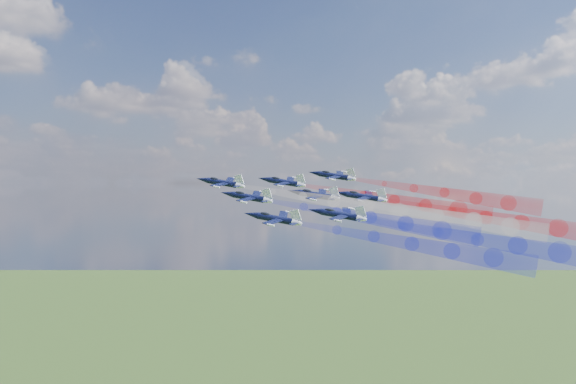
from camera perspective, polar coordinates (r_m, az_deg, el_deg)
jet_lead at (r=157.11m, az=-5.92°, el=0.83°), size 16.83×17.57×7.75m
trail_lead at (r=146.93m, az=4.14°, el=-0.86°), size 30.34×40.44×12.16m
jet_inner_left at (r=146.50m, az=-3.55°, el=-0.47°), size 16.83×17.57×7.75m
trail_inner_left at (r=137.76m, az=7.41°, el=-2.36°), size 30.34×40.44×12.16m
jet_inner_right at (r=163.29m, az=-0.38°, el=0.90°), size 16.83×17.57×7.75m
trail_inner_right at (r=155.70m, az=9.51°, el=-0.71°), size 30.34×40.44×12.16m
jet_outer_left at (r=133.05m, az=-1.17°, el=-2.42°), size 16.83×17.57×7.75m
trail_outer_left at (r=125.93m, az=11.08°, el=-4.60°), size 30.34×40.44×12.16m
jet_center_third at (r=150.59m, az=2.51°, el=-0.28°), size 16.83×17.57×7.75m
trail_center_third at (r=144.73m, az=13.35°, el=-2.06°), size 30.34×40.44×12.16m
jet_outer_right at (r=168.00m, az=4.16°, el=1.46°), size 16.83×17.57×7.75m
trail_outer_right at (r=162.54m, az=13.89°, el=-0.07°), size 30.34×40.44×12.16m
jet_rear_left at (r=137.01m, az=4.67°, el=-2.06°), size 16.83×17.57×7.75m
trail_rear_left at (r=132.64m, az=16.68°, el=-4.06°), size 30.34×40.44×12.16m
jet_rear_right at (r=154.40m, az=6.74°, el=-0.42°), size 16.83×17.57×7.75m
trail_rear_right at (r=150.58m, az=17.38°, el=-2.13°), size 30.34×40.44×12.16m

